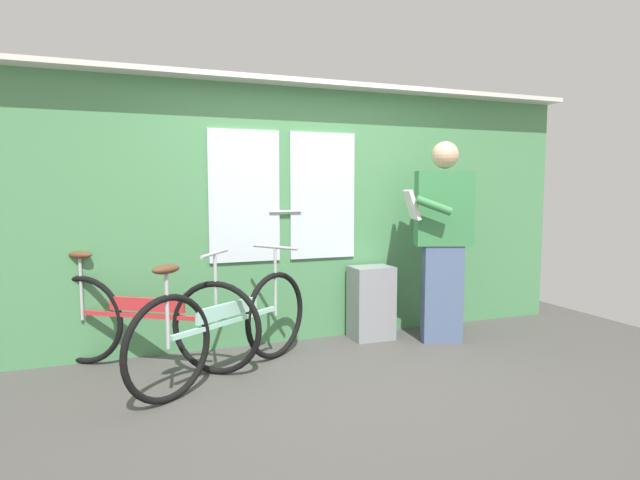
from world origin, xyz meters
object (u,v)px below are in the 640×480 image
at_px(trash_bin_by_wall, 371,303).
at_px(bicycle_leaning_behind, 146,320).
at_px(bicycle_near_door, 227,327).
at_px(passenger_reading_newspaper, 442,237).

bearing_deg(trash_bin_by_wall, bicycle_leaning_behind, -176.21).
xyz_separation_m(bicycle_leaning_behind, trash_bin_by_wall, (1.92, 0.13, -0.04)).
height_order(bicycle_near_door, bicycle_leaning_behind, bicycle_near_door).
bearing_deg(trash_bin_by_wall, bicycle_near_door, -159.34).
bearing_deg(bicycle_near_door, bicycle_leaning_behind, 108.45).
distance_m(passenger_reading_newspaper, trash_bin_by_wall, 0.85).
height_order(bicycle_near_door, trash_bin_by_wall, bicycle_near_door).
xyz_separation_m(bicycle_leaning_behind, passenger_reading_newspaper, (2.45, -0.18, 0.56)).
distance_m(bicycle_leaning_behind, passenger_reading_newspaper, 2.52).
bearing_deg(passenger_reading_newspaper, bicycle_leaning_behind, 15.80).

